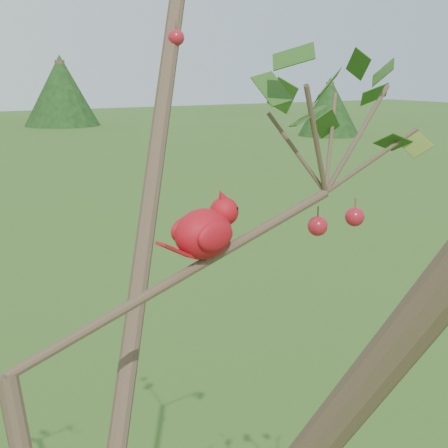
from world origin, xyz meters
name	(u,v)px	position (x,y,z in m)	size (l,w,h in m)	color
crabapple_tree	(73,287)	(0.03, -0.02, 2.12)	(2.35, 2.05, 2.95)	#463225
cardinal	(206,231)	(0.30, 0.07, 2.15)	(0.19, 0.11, 0.13)	red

